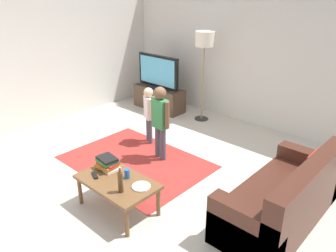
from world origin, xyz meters
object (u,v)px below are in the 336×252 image
object	(u,v)px
tv_stand	(159,98)
soda_can	(127,174)
floor_lamp	(205,44)
book_stack	(108,163)
tv_remote	(95,175)
plate	(141,186)
couch	(287,201)
child_center	(160,117)
child_near_tv	(149,110)
tv	(158,72)
coffee_table	(117,184)
bottle	(120,182)

from	to	relation	value
tv_stand	soda_can	world-z (taller)	soda_can
floor_lamp	book_stack	bearing A→B (deg)	-75.72
tv_remote	plate	world-z (taller)	plate
couch	tv_remote	world-z (taller)	couch
book_stack	plate	world-z (taller)	book_stack
book_stack	tv_stand	bearing A→B (deg)	122.89
couch	book_stack	world-z (taller)	couch
child_center	tv_remote	world-z (taller)	child_center
child_near_tv	tv_remote	distance (m)	1.91
floor_lamp	plate	bearing A→B (deg)	-65.21
child_near_tv	tv_remote	xyz separation A→B (m)	(0.81, -1.73, -0.17)
tv	tv_remote	bearing A→B (deg)	-58.57
child_near_tv	tv_remote	bearing A→B (deg)	-64.94
tv_remote	book_stack	bearing A→B (deg)	118.67
couch	child_center	distance (m)	2.20
child_near_tv	child_center	size ratio (longest dim) A/B	0.84
floor_lamp	soda_can	distance (m)	3.35
child_near_tv	floor_lamp	bearing A→B (deg)	89.08
tv	soda_can	size ratio (longest dim) A/B	9.17
plate	tv_remote	bearing A→B (deg)	-159.87
child_center	plate	size ratio (longest dim) A/B	5.43
tv_stand	coffee_table	bearing A→B (deg)	-53.99
floor_lamp	bottle	distance (m)	3.60
child_near_tv	bottle	xyz separation A→B (m)	(1.31, -1.73, -0.05)
child_near_tv	tv_remote	size ratio (longest dim) A/B	5.91
tv_stand	child_center	bearing A→B (deg)	-45.46
couch	plate	xyz separation A→B (m)	(-1.31, -1.07, 0.14)
tv_stand	child_center	xyz separation A→B (m)	(1.61, -1.63, 0.47)
tv_stand	child_near_tv	distance (m)	1.74
tv	couch	size ratio (longest dim) A/B	0.61
coffee_table	bottle	distance (m)	0.31
bottle	child_center	bearing A→B (deg)	117.73
couch	book_stack	size ratio (longest dim) A/B	6.01
tv	floor_lamp	xyz separation A→B (m)	(1.08, 0.17, 0.70)
bottle	tv	bearing A→B (deg)	127.79
soda_can	couch	bearing A→B (deg)	33.67
tv	plate	distance (m)	3.77
floor_lamp	soda_can	xyz separation A→B (m)	(1.11, -2.98, -1.06)
tv_stand	tv	xyz separation A→B (m)	(-0.00, -0.02, 0.60)
bottle	floor_lamp	bearing A→B (deg)	111.75
tv	soda_can	distance (m)	3.58
coffee_table	book_stack	xyz separation A→B (m)	(-0.30, 0.10, 0.13)
floor_lamp	tv_stand	bearing A→B (deg)	-171.96
tv_remote	couch	bearing A→B (deg)	57.38
tv_remote	coffee_table	bearing A→B (deg)	46.48
book_stack	couch	bearing A→B (deg)	29.04
couch	child_near_tv	distance (m)	2.77
couch	child_center	xyz separation A→B (m)	(-2.16, 0.14, 0.43)
tv_stand	floor_lamp	distance (m)	1.69
tv	coffee_table	xyz separation A→B (m)	(2.14, -2.92, -0.48)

